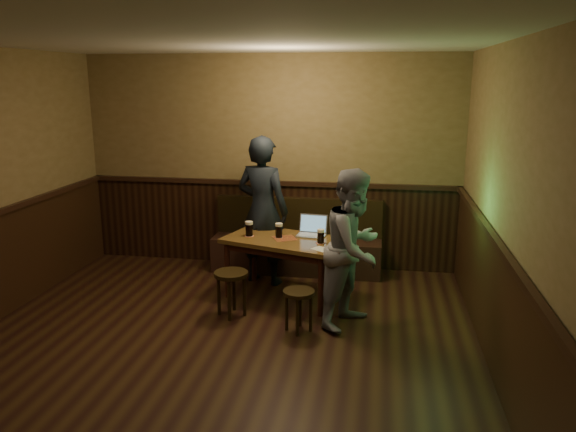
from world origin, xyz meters
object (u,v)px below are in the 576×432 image
(person_grey, at_px, (354,248))
(laptop, at_px, (312,230))
(pint_left, at_px, (249,229))
(pint_right, at_px, (321,236))
(pint_mid, at_px, (279,230))
(bench, at_px, (297,248))
(stool_right, at_px, (299,299))
(pub_table, at_px, (285,246))
(stool_left, at_px, (231,281))
(person_suit, at_px, (263,210))

(person_grey, bearing_deg, laptop, 61.13)
(pint_left, xyz_separation_m, pint_right, (0.85, -0.15, -0.01))
(pint_mid, height_order, person_grey, person_grey)
(bench, height_order, pint_left, bench)
(stool_right, distance_m, pint_mid, 1.06)
(pub_table, height_order, pint_right, pint_right)
(bench, bearing_deg, laptop, -69.06)
(bench, bearing_deg, pint_right, -68.48)
(person_grey, bearing_deg, stool_left, 117.69)
(pub_table, relative_size, pint_right, 9.21)
(pub_table, xyz_separation_m, laptop, (0.29, 0.19, 0.15))
(laptop, bearing_deg, bench, 116.66)
(pint_mid, distance_m, person_suit, 0.54)
(pint_left, height_order, pint_mid, pint_left)
(pint_right, bearing_deg, person_grey, -49.97)
(stool_right, bearing_deg, person_grey, 27.44)
(stool_left, height_order, pint_left, pint_left)
(stool_left, bearing_deg, pint_right, 27.86)
(pint_right, distance_m, person_grey, 0.61)
(pint_right, height_order, laptop, laptop)
(pint_left, xyz_separation_m, person_grey, (1.24, -0.62, 0.01))
(stool_left, relative_size, pint_mid, 2.86)
(stool_left, relative_size, person_grey, 0.30)
(pub_table, distance_m, laptop, 0.38)
(bench, distance_m, stool_left, 1.63)
(bench, xyz_separation_m, pint_right, (0.43, -1.08, 0.48))
(stool_right, xyz_separation_m, pint_mid, (-0.36, 0.89, 0.45))
(pub_table, bearing_deg, stool_right, -54.09)
(pub_table, xyz_separation_m, person_suit, (-0.35, 0.46, 0.30))
(stool_left, distance_m, person_grey, 1.36)
(pint_right, relative_size, laptop, 0.46)
(pub_table, distance_m, pint_left, 0.46)
(bench, distance_m, pint_left, 1.13)
(pint_left, distance_m, pint_right, 0.86)
(pint_mid, height_order, person_suit, person_suit)
(bench, height_order, person_suit, person_suit)
(stool_left, distance_m, person_suit, 1.20)
(stool_right, relative_size, person_grey, 0.27)
(stool_left, bearing_deg, laptop, 46.04)
(person_suit, xyz_separation_m, person_grey, (1.17, -1.06, -0.10))
(laptop, bearing_deg, person_suit, 162.46)
(stool_right, bearing_deg, pub_table, 108.58)
(laptop, bearing_deg, person_grey, -50.44)
(laptop, distance_m, person_grey, 0.95)
(bench, relative_size, laptop, 6.27)
(laptop, bearing_deg, stool_right, -84.26)
(bench, height_order, pub_table, bench)
(stool_left, bearing_deg, pub_table, 52.08)
(pint_left, height_order, laptop, laptop)
(pint_mid, bearing_deg, person_grey, -34.80)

